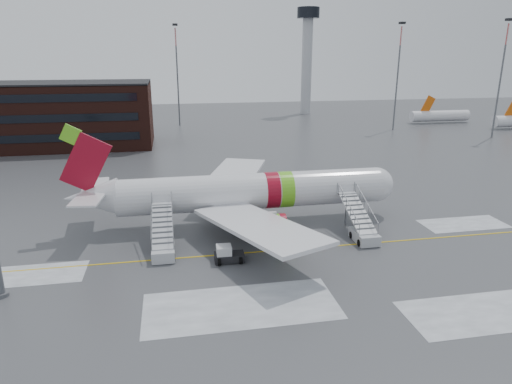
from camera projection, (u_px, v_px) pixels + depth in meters
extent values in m
plane|color=#494C4F|center=(287.00, 245.00, 43.42)|extent=(260.00, 260.00, 0.00)
cylinder|color=silver|center=(253.00, 191.00, 48.39)|extent=(28.00, 3.80, 3.80)
sphere|color=silver|center=(376.00, 184.00, 50.86)|extent=(3.80, 3.80, 3.80)
cube|color=black|center=(385.00, 180.00, 50.90)|extent=(1.09, 1.60, 0.97)
cone|color=silver|center=(91.00, 198.00, 45.42)|extent=(5.20, 3.72, 3.72)
cube|color=maroon|center=(86.00, 163.00, 44.36)|extent=(5.27, 0.30, 6.09)
cube|color=#69C820|center=(71.00, 135.00, 43.35)|extent=(2.16, 0.26, 2.16)
cube|color=silver|center=(96.00, 184.00, 47.70)|extent=(3.07, 4.85, 0.18)
cube|color=silver|center=(88.00, 199.00, 42.82)|extent=(3.07, 4.85, 0.18)
cube|color=silver|center=(232.00, 177.00, 56.37)|extent=(10.72, 15.97, 1.13)
cube|color=silver|center=(258.00, 225.00, 40.39)|extent=(10.72, 15.97, 1.13)
cylinder|color=silver|center=(249.00, 194.00, 53.93)|extent=(3.40, 2.10, 2.10)
cylinder|color=silver|center=(267.00, 225.00, 44.16)|extent=(3.40, 2.10, 2.10)
cylinder|color=#595B60|center=(357.00, 207.00, 51.26)|extent=(0.20, 0.20, 1.80)
cylinder|color=black|center=(357.00, 211.00, 51.40)|extent=(0.90, 0.56, 0.90)
cylinder|color=black|center=(244.00, 211.00, 51.44)|extent=(0.90, 0.56, 0.90)
cylinder|color=black|center=(252.00, 226.00, 46.93)|extent=(0.90, 0.56, 0.90)
cube|color=#ADB1B5|center=(364.00, 236.00, 44.10)|extent=(2.00, 3.20, 1.00)
cube|color=#ADB1B5|center=(357.00, 213.00, 45.58)|extent=(1.90, 5.87, 2.52)
cube|color=#ADB1B5|center=(346.00, 192.00, 48.34)|extent=(1.90, 1.40, 0.15)
cylinder|color=#595B60|center=(346.00, 209.00, 48.46)|extent=(0.16, 0.16, 3.40)
cylinder|color=black|center=(360.00, 243.00, 43.06)|extent=(0.25, 0.70, 0.70)
cylinder|color=black|center=(369.00, 234.00, 45.26)|extent=(0.25, 0.70, 0.70)
cube|color=#B2B4B9|center=(163.00, 252.00, 40.72)|extent=(2.00, 3.20, 1.00)
cube|color=#B2B4B9|center=(162.00, 226.00, 42.20)|extent=(1.90, 5.87, 2.52)
cube|color=#B2B4B9|center=(162.00, 203.00, 44.96)|extent=(1.90, 1.40, 0.15)
cylinder|color=#595B60|center=(163.00, 220.00, 45.08)|extent=(0.16, 0.16, 3.40)
cylinder|color=black|center=(153.00, 259.00, 39.68)|extent=(0.25, 0.70, 0.70)
cylinder|color=black|center=(173.00, 248.00, 41.88)|extent=(0.25, 0.70, 0.70)
cube|color=black|center=(229.00, 257.00, 39.96)|extent=(2.64, 1.47, 0.65)
cube|color=silver|center=(224.00, 250.00, 39.70)|extent=(1.34, 1.34, 0.84)
cube|color=black|center=(224.00, 247.00, 39.60)|extent=(1.15, 1.24, 0.14)
cylinder|color=black|center=(219.00, 262.00, 39.23)|extent=(0.30, 0.66, 0.65)
cylinder|color=black|center=(241.00, 260.00, 39.51)|extent=(0.30, 0.66, 0.65)
cylinder|color=black|center=(218.00, 255.00, 40.46)|extent=(0.30, 0.66, 0.65)
cylinder|color=black|center=(239.00, 254.00, 40.74)|extent=(0.30, 0.66, 0.65)
cylinder|color=#595B60|center=(3.00, 294.00, 34.28)|extent=(0.90, 0.90, 0.30)
cylinder|color=#B2B5BA|center=(307.00, 66.00, 133.92)|extent=(3.00, 3.00, 28.00)
cylinder|color=black|center=(308.00, 13.00, 129.69)|extent=(6.40, 6.40, 3.00)
cylinder|color=#595B60|center=(396.00, 89.00, 106.31)|extent=(0.36, 0.36, 19.20)
cylinder|color=#CC7272|center=(401.00, 36.00, 102.95)|extent=(0.32, 0.32, 4.32)
cube|color=black|center=(402.00, 23.00, 102.11)|extent=(1.20, 1.20, 0.50)
cylinder|color=#595B60|center=(178.00, 87.00, 112.52)|extent=(0.36, 0.36, 19.20)
cylinder|color=#CC7272|center=(176.00, 37.00, 109.15)|extent=(0.32, 0.32, 4.32)
cube|color=black|center=(175.00, 25.00, 108.31)|extent=(1.20, 1.20, 0.50)
cylinder|color=#595B60|center=(498.00, 92.00, 95.98)|extent=(0.36, 0.36, 19.20)
cylinder|color=#CC7272|center=(507.00, 35.00, 92.61)|extent=(0.32, 0.32, 4.32)
cube|color=black|center=(509.00, 20.00, 91.77)|extent=(1.20, 1.20, 0.50)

